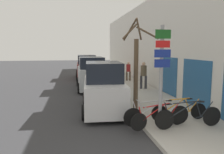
{
  "coord_description": "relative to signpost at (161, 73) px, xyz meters",
  "views": [
    {
      "loc": [
        -1.39,
        -3.06,
        2.86
      ],
      "look_at": [
        0.45,
        7.1,
        1.51
      ],
      "focal_mm": 35.0,
      "sensor_mm": 36.0,
      "label": 1
    }
  ],
  "objects": [
    {
      "name": "ground_plane",
      "position": [
        -1.49,
        7.48,
        -2.06
      ],
      "size": [
        80.0,
        80.0,
        0.0
      ],
      "primitive_type": "plane",
      "color": "#333335"
    },
    {
      "name": "bicycle_0",
      "position": [
        1.0,
        -0.12,
        -1.5
      ],
      "size": [
        2.47,
        0.44,
        0.94
      ],
      "rotation": [
        0.0,
        0.0,
        1.59
      ],
      "color": "black",
      "rests_on": "sidewalk_curb"
    },
    {
      "name": "parked_car_1",
      "position": [
        -1.61,
        8.5,
        -1.0
      ],
      "size": [
        2.01,
        4.4,
        2.28
      ],
      "rotation": [
        0.0,
        0.0,
        0.0
      ],
      "color": "#B2B7BC",
      "rests_on": "ground"
    },
    {
      "name": "parked_car_0",
      "position": [
        -1.52,
        2.97,
        -1.03
      ],
      "size": [
        2.14,
        4.33,
        2.26
      ],
      "rotation": [
        0.0,
        0.0,
        -0.07
      ],
      "color": "silver",
      "rests_on": "ground"
    },
    {
      "name": "signpost",
      "position": [
        0.0,
        0.0,
        0.0
      ],
      "size": [
        0.56,
        0.14,
        3.47
      ],
      "color": "#939399",
      "rests_on": "sidewalk_curb"
    },
    {
      "name": "sidewalk_curb",
      "position": [
        1.11,
        10.28,
        -1.98
      ],
      "size": [
        3.2,
        32.0,
        0.15
      ],
      "color": "#ADA89E",
      "rests_on": "ground"
    },
    {
      "name": "bicycle_3",
      "position": [
        1.06,
        0.68,
        -1.53
      ],
      "size": [
        2.23,
        0.44,
        0.86
      ],
      "rotation": [
        0.0,
        0.0,
        1.57
      ],
      "color": "black",
      "rests_on": "sidewalk_curb"
    },
    {
      "name": "building_facade",
      "position": [
        2.85,
        10.2,
        1.17
      ],
      "size": [
        0.23,
        32.0,
        6.5
      ],
      "color": "silver",
      "rests_on": "ground"
    },
    {
      "name": "pedestrian_near",
      "position": [
        1.77,
        11.13,
        -0.99
      ],
      "size": [
        0.41,
        0.35,
        1.58
      ],
      "rotation": [
        0.0,
        0.0,
        -0.2
      ],
      "color": "#4C3D2D",
      "rests_on": "sidewalk_curb"
    },
    {
      "name": "street_tree",
      "position": [
        -0.13,
        2.49,
        0.02
      ],
      "size": [
        1.56,
        1.62,
        4.02
      ],
      "color": "brown",
      "rests_on": "sidewalk_curb"
    },
    {
      "name": "bicycle_1",
      "position": [
        -0.01,
        0.06,
        -1.54
      ],
      "size": [
        2.16,
        0.6,
        0.84
      ],
      "rotation": [
        0.0,
        0.0,
        1.78
      ],
      "color": "black",
      "rests_on": "sidewalk_curb"
    },
    {
      "name": "bicycle_2",
      "position": [
        0.0,
        0.29,
        -1.51
      ],
      "size": [
        2.41,
        0.44,
        0.93
      ],
      "rotation": [
        0.0,
        0.0,
        1.57
      ],
      "color": "black",
      "rests_on": "sidewalk_curb"
    },
    {
      "name": "parked_car_2",
      "position": [
        -1.57,
        14.17,
        -1.02
      ],
      "size": [
        2.11,
        4.63,
        2.24
      ],
      "rotation": [
        0.0,
        0.0,
        -0.03
      ],
      "color": "maroon",
      "rests_on": "ground"
    },
    {
      "name": "pedestrian_far",
      "position": [
        1.82,
        7.25,
        -0.86
      ],
      "size": [
        0.47,
        0.4,
        1.81
      ],
      "rotation": [
        0.0,
        0.0,
        -0.23
      ],
      "color": "#333338",
      "rests_on": "sidewalk_curb"
    }
  ]
}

